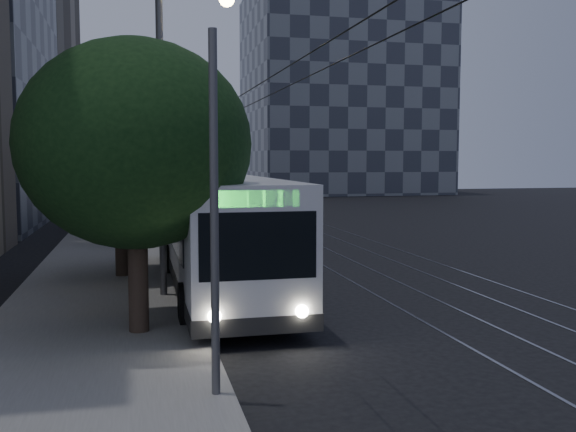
% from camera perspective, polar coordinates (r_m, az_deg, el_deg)
% --- Properties ---
extents(ground, '(120.00, 120.00, 0.00)m').
position_cam_1_polar(ground, '(21.56, 4.47, -5.58)').
color(ground, black).
rests_on(ground, ground).
extents(sidewalk, '(5.00, 90.00, 0.15)m').
position_cam_1_polar(sidewalk, '(40.37, -14.70, -0.68)').
color(sidewalk, gray).
rests_on(sidewalk, ground).
extents(tram_rails, '(4.52, 90.00, 0.02)m').
position_cam_1_polar(tram_rails, '(41.36, -0.71, -0.48)').
color(tram_rails, gray).
rests_on(tram_rails, ground).
extents(overhead_wires, '(2.23, 90.00, 6.00)m').
position_cam_1_polar(overhead_wires, '(40.21, -11.20, 4.21)').
color(overhead_wires, black).
rests_on(overhead_wires, ground).
extents(building_distant_right, '(22.00, 18.00, 24.00)m').
position_cam_1_polar(building_distant_right, '(79.48, 4.76, 10.79)').
color(building_distant_right, '#383C47').
rests_on(building_distant_right, ground).
extents(trolleybus, '(2.97, 13.40, 5.63)m').
position_cam_1_polar(trolleybus, '(19.64, -6.24, -1.22)').
color(trolleybus, '#BDBDBF').
rests_on(trolleybus, ground).
extents(pickup_silver, '(2.94, 6.23, 1.72)m').
position_cam_1_polar(pickup_silver, '(29.20, -5.79, -1.11)').
color(pickup_silver, '#ACB0B4').
rests_on(pickup_silver, ground).
extents(car_white_a, '(2.54, 4.67, 1.51)m').
position_cam_1_polar(car_white_a, '(34.80, -9.66, -0.35)').
color(car_white_a, silver).
rests_on(car_white_a, ground).
extents(car_white_b, '(3.05, 5.58, 1.53)m').
position_cam_1_polar(car_white_b, '(43.73, -10.43, 0.74)').
color(car_white_b, white).
rests_on(car_white_b, ground).
extents(car_white_c, '(1.91, 4.32, 1.38)m').
position_cam_1_polar(car_white_c, '(49.35, -10.45, 1.12)').
color(car_white_c, silver).
rests_on(car_white_c, ground).
extents(car_white_d, '(3.08, 4.47, 1.41)m').
position_cam_1_polar(car_white_d, '(54.42, -10.47, 1.50)').
color(car_white_d, '#AFAFB3').
rests_on(car_white_d, ground).
extents(tree_0, '(5.08, 5.08, 6.58)m').
position_cam_1_polar(tree_0, '(14.43, -13.40, 6.18)').
color(tree_0, '#31241B').
rests_on(tree_0, ground).
extents(tree_1, '(4.52, 4.52, 5.96)m').
position_cam_1_polar(tree_1, '(21.67, -14.71, 4.71)').
color(tree_1, '#31241B').
rests_on(tree_1, ground).
extents(tree_2, '(4.17, 4.17, 5.88)m').
position_cam_1_polar(tree_2, '(32.07, -13.39, 4.92)').
color(tree_2, '#31241B').
rests_on(tree_2, ground).
extents(tree_3, '(5.68, 5.68, 7.55)m').
position_cam_1_polar(tree_3, '(39.41, -13.42, 6.35)').
color(tree_3, '#31241B').
rests_on(tree_3, ground).
extents(tree_4, '(4.55, 4.55, 6.68)m').
position_cam_1_polar(tree_4, '(50.00, -13.41, 5.62)').
color(tree_4, '#31241B').
rests_on(tree_4, ground).
extents(tree_5, '(5.11, 5.11, 7.18)m').
position_cam_1_polar(tree_5, '(54.64, -13.41, 5.82)').
color(tree_5, '#31241B').
rests_on(tree_5, ground).
extents(streetlamp_near, '(2.19, 0.44, 8.89)m').
position_cam_1_polar(streetlamp_near, '(18.35, -10.00, 9.49)').
color(streetlamp_near, '#545456').
rests_on(streetlamp_near, ground).
extents(streetlamp_far, '(2.60, 0.44, 10.85)m').
position_cam_1_polar(streetlamp_far, '(41.00, -11.88, 8.44)').
color(streetlamp_far, '#545456').
rests_on(streetlamp_far, ground).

